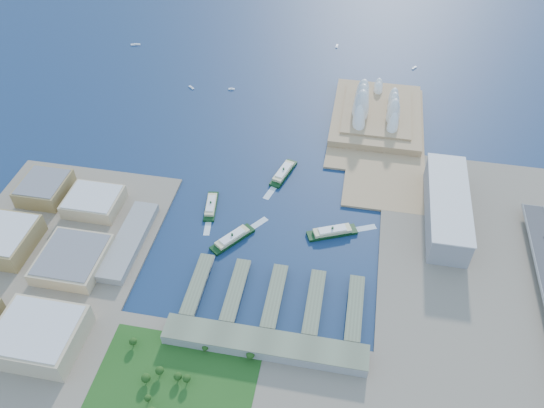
% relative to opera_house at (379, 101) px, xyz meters
% --- Properties ---
extents(ground, '(3000.00, 3000.00, 0.00)m').
position_rel_opera_house_xyz_m(ground, '(-105.00, -280.00, -32.00)').
color(ground, '#0F214A').
rests_on(ground, ground).
extents(west_land, '(220.00, 390.00, 3.00)m').
position_rel_opera_house_xyz_m(west_land, '(-355.00, -385.00, -30.50)').
color(west_land, gray).
rests_on(west_land, ground).
extents(east_land, '(240.00, 500.00, 3.00)m').
position_rel_opera_house_xyz_m(east_land, '(135.00, -330.00, -30.50)').
color(east_land, gray).
rests_on(east_land, ground).
extents(peninsula, '(135.00, 220.00, 3.00)m').
position_rel_opera_house_xyz_m(peninsula, '(2.50, -20.00, -30.50)').
color(peninsula, tan).
rests_on(peninsula, ground).
extents(opera_house, '(134.00, 180.00, 58.00)m').
position_rel_opera_house_xyz_m(opera_house, '(0.00, 0.00, 0.00)').
color(opera_house, white).
rests_on(opera_house, peninsula).
extents(toaster_building, '(45.00, 155.00, 35.00)m').
position_rel_opera_house_xyz_m(toaster_building, '(90.00, -200.00, -11.50)').
color(toaster_building, gray).
rests_on(toaster_building, east_land).
extents(west_buildings, '(200.00, 280.00, 27.00)m').
position_rel_opera_house_xyz_m(west_buildings, '(-355.00, -350.00, -15.50)').
color(west_buildings, olive).
rests_on(west_buildings, west_land).
extents(ferry_wharves, '(184.00, 90.00, 9.30)m').
position_rel_opera_house_xyz_m(ferry_wharves, '(-91.00, -355.00, -27.35)').
color(ferry_wharves, '#5E684E').
rests_on(ferry_wharves, ground).
extents(terminal_building, '(200.00, 28.00, 12.00)m').
position_rel_opera_house_xyz_m(terminal_building, '(-90.00, -415.00, -23.00)').
color(terminal_building, gray).
rests_on(terminal_building, south_land).
extents(park, '(150.00, 110.00, 16.00)m').
position_rel_opera_house_xyz_m(park, '(-165.00, -470.00, -21.00)').
color(park, '#194714').
rests_on(park, south_land).
extents(ferry_a, '(20.39, 53.26, 9.82)m').
position_rel_opera_house_xyz_m(ferry_a, '(-194.35, -231.03, -27.09)').
color(ferry_a, black).
rests_on(ferry_a, ground).
extents(ferry_b, '(29.95, 59.92, 10.98)m').
position_rel_opera_house_xyz_m(ferry_b, '(-115.94, -152.19, -26.51)').
color(ferry_b, black).
rests_on(ferry_b, ground).
extents(ferry_c, '(46.79, 55.47, 11.01)m').
position_rel_opera_house_xyz_m(ferry_c, '(-154.96, -280.34, -26.50)').
color(ferry_c, black).
rests_on(ferry_c, ground).
extents(ferry_d, '(60.88, 37.63, 11.30)m').
position_rel_opera_house_xyz_m(ferry_d, '(-41.06, -248.59, -26.35)').
color(ferry_d, black).
rests_on(ferry_d, ground).
extents(boat_a, '(11.32, 9.93, 2.33)m').
position_rel_opera_house_xyz_m(boat_a, '(-299.88, 34.05, -30.83)').
color(boat_a, white).
rests_on(boat_a, ground).
extents(boat_b, '(10.21, 4.81, 2.65)m').
position_rel_opera_house_xyz_m(boat_b, '(-234.18, 41.30, -30.67)').
color(boat_b, white).
rests_on(boat_b, ground).
extents(boat_c, '(8.70, 11.18, 2.51)m').
position_rel_opera_house_xyz_m(boat_c, '(58.49, 164.74, -30.74)').
color(boat_c, white).
rests_on(boat_c, ground).
extents(boat_d, '(17.20, 7.89, 2.84)m').
position_rel_opera_house_xyz_m(boat_d, '(-443.63, 157.20, -30.58)').
color(boat_d, white).
rests_on(boat_d, ground).
extents(boat_e, '(4.19, 11.57, 2.80)m').
position_rel_opera_house_xyz_m(boat_e, '(-79.80, 218.37, -30.60)').
color(boat_e, white).
rests_on(boat_e, ground).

